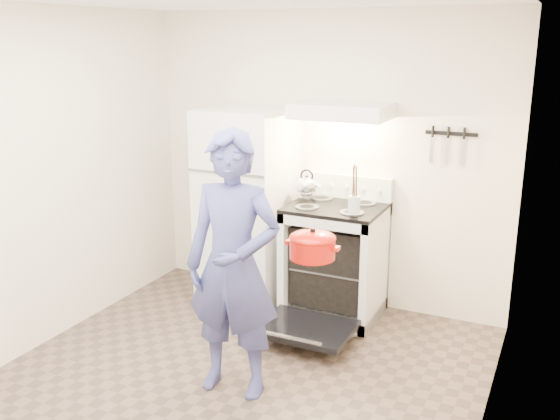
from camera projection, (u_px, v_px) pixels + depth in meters
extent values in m
plane|color=brown|center=(222.00, 393.00, 4.12)|extent=(3.60, 3.60, 0.00)
cube|color=beige|center=(325.00, 160.00, 5.36)|extent=(3.20, 0.02, 2.50)
cube|color=white|center=(247.00, 207.00, 5.40)|extent=(0.70, 0.70, 1.70)
cube|color=white|center=(335.00, 262.00, 5.19)|extent=(0.76, 0.65, 0.92)
cube|color=black|center=(336.00, 208.00, 5.06)|extent=(0.76, 0.65, 0.03)
cube|color=white|center=(348.00, 186.00, 5.28)|extent=(0.76, 0.07, 0.20)
cube|color=black|center=(306.00, 328.00, 4.76)|extent=(0.70, 0.54, 0.04)
cube|color=slate|center=(335.00, 265.00, 5.20)|extent=(0.60, 0.52, 0.01)
cube|color=white|center=(342.00, 111.00, 4.92)|extent=(0.76, 0.50, 0.12)
cube|color=black|center=(451.00, 134.00, 4.83)|extent=(0.40, 0.02, 0.03)
cylinder|color=#977352|center=(341.00, 263.00, 5.19)|extent=(0.34, 0.34, 0.02)
cylinder|color=silver|center=(354.00, 205.00, 4.73)|extent=(0.10, 0.10, 0.13)
imported|color=navy|center=(233.00, 266.00, 3.95)|extent=(0.68, 0.48, 1.74)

